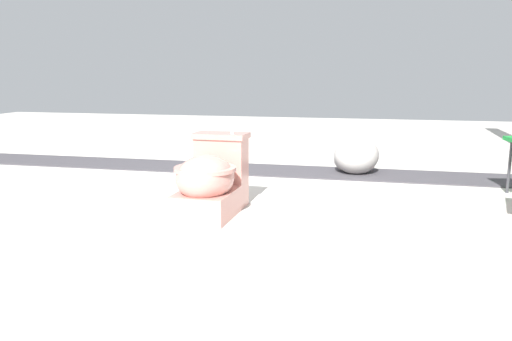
# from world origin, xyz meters

# --- Properties ---
(ground_plane) EXTENTS (14.00, 14.00, 0.00)m
(ground_plane) POSITION_xyz_m (0.00, 0.00, 0.00)
(ground_plane) COLOR beige
(gravel_strip) EXTENTS (0.56, 8.00, 0.01)m
(gravel_strip) POSITION_xyz_m (-1.38, 0.50, 0.01)
(gravel_strip) COLOR #423F44
(gravel_strip) RESTS_ON ground
(toilet) EXTENTS (0.65, 0.41, 0.52)m
(toilet) POSITION_xyz_m (0.11, -0.01, 0.22)
(toilet) COLOR tan
(toilet) RESTS_ON ground
(boulder_near) EXTENTS (0.55, 0.52, 0.34)m
(boulder_near) POSITION_xyz_m (-1.42, 0.87, 0.17)
(boulder_near) COLOR #B7B2AD
(boulder_near) RESTS_ON ground
(boulder_far) EXTENTS (0.36, 0.38, 0.23)m
(boulder_far) POSITION_xyz_m (-1.50, 0.81, 0.12)
(boulder_far) COLOR #B7B2AD
(boulder_far) RESTS_ON ground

